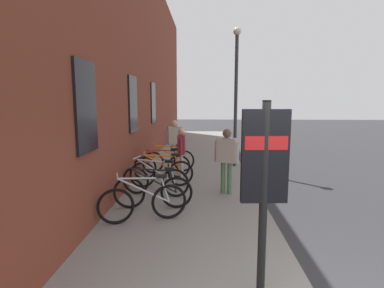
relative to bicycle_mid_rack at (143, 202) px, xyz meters
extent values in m
plane|color=#2D2D30|center=(3.50, -3.61, -0.51)|extent=(60.00, 60.00, 0.00)
cube|color=gray|center=(5.50, -0.86, -0.45)|extent=(24.00, 3.50, 0.12)
cube|color=brown|center=(6.50, 1.19, 3.36)|extent=(22.00, 0.60, 7.75)
cube|color=black|center=(-0.50, 0.87, 1.89)|extent=(0.90, 0.06, 1.60)
cube|color=black|center=(3.00, 0.87, 1.89)|extent=(0.90, 0.06, 1.60)
cube|color=black|center=(6.50, 0.87, 1.89)|extent=(0.90, 0.06, 1.60)
torus|color=black|center=(-0.16, 0.51, -0.03)|extent=(0.27, 0.70, 0.72)
torus|color=black|center=(0.16, -0.49, -0.03)|extent=(0.27, 0.70, 0.72)
cylinder|color=silver|center=(0.00, -0.02, 0.25)|extent=(0.34, 0.98, 0.58)
cylinder|color=silver|center=(-0.02, 0.06, 0.50)|extent=(0.29, 0.82, 0.09)
cylinder|color=silver|center=(0.13, -0.42, 0.22)|extent=(0.09, 0.19, 0.51)
cube|color=black|center=(0.11, -0.35, 0.51)|extent=(0.16, 0.22, 0.06)
cylinder|color=silver|center=(-0.15, 0.46, 0.57)|extent=(0.46, 0.17, 0.02)
torus|color=black|center=(0.71, 0.46, -0.03)|extent=(0.10, 0.72, 0.72)
torus|color=black|center=(0.77, -0.59, -0.03)|extent=(0.10, 0.72, 0.72)
cylinder|color=black|center=(0.75, -0.09, 0.25)|extent=(0.09, 1.02, 0.58)
cylinder|color=black|center=(0.74, -0.01, 0.50)|extent=(0.08, 0.85, 0.09)
cylinder|color=black|center=(0.77, -0.51, 0.22)|extent=(0.05, 0.19, 0.51)
cube|color=black|center=(0.77, -0.44, 0.51)|extent=(0.11, 0.21, 0.06)
cylinder|color=black|center=(0.72, 0.41, 0.57)|extent=(0.48, 0.05, 0.02)
torus|color=black|center=(1.76, 0.55, -0.03)|extent=(0.20, 0.72, 0.72)
torus|color=black|center=(1.56, -0.48, -0.03)|extent=(0.20, 0.72, 0.72)
cylinder|color=silver|center=(1.65, 0.01, 0.25)|extent=(0.23, 1.00, 0.58)
cylinder|color=silver|center=(1.67, 0.08, 0.50)|extent=(0.20, 0.84, 0.09)
cylinder|color=silver|center=(1.57, -0.41, 0.22)|extent=(0.07, 0.19, 0.51)
cube|color=black|center=(1.59, -0.33, 0.51)|extent=(0.14, 0.22, 0.06)
cylinder|color=silver|center=(1.75, 0.50, 0.57)|extent=(0.48, 0.12, 0.02)
torus|color=black|center=(2.34, 0.49, -0.03)|extent=(0.19, 0.72, 0.72)
torus|color=black|center=(2.54, -0.54, -0.03)|extent=(0.19, 0.72, 0.72)
cylinder|color=orange|center=(2.45, -0.05, 0.25)|extent=(0.23, 1.01, 0.58)
cylinder|color=orange|center=(2.43, 0.02, 0.50)|extent=(0.20, 0.84, 0.09)
cylinder|color=orange|center=(2.53, -0.47, 0.22)|extent=(0.07, 0.19, 0.51)
cube|color=black|center=(2.51, -0.39, 0.51)|extent=(0.14, 0.22, 0.06)
cylinder|color=orange|center=(2.35, 0.44, 0.57)|extent=(0.48, 0.11, 0.02)
torus|color=black|center=(3.18, 0.60, -0.03)|extent=(0.23, 0.71, 0.72)
torus|color=black|center=(3.43, -0.42, -0.03)|extent=(0.23, 0.71, 0.72)
cylinder|color=#B21E1E|center=(3.31, 0.07, 0.25)|extent=(0.28, 1.00, 0.58)
cylinder|color=#B21E1E|center=(3.30, 0.14, 0.50)|extent=(0.24, 0.84, 0.09)
cylinder|color=#B21E1E|center=(3.42, -0.35, 0.22)|extent=(0.08, 0.19, 0.51)
cube|color=black|center=(3.40, -0.27, 0.51)|extent=(0.15, 0.22, 0.06)
cylinder|color=#B21E1E|center=(3.19, 0.55, 0.57)|extent=(0.47, 0.14, 0.02)
torus|color=black|center=(4.00, 0.49, -0.03)|extent=(0.26, 0.71, 0.72)
torus|color=black|center=(4.30, -0.52, -0.03)|extent=(0.26, 0.71, 0.72)
cylinder|color=orange|center=(4.16, -0.04, 0.25)|extent=(0.33, 0.98, 0.58)
cylinder|color=orange|center=(4.14, 0.03, 0.50)|extent=(0.28, 0.83, 0.09)
cylinder|color=orange|center=(4.28, -0.45, 0.22)|extent=(0.09, 0.19, 0.51)
cube|color=black|center=(4.26, -0.38, 0.51)|extent=(0.15, 0.22, 0.06)
cylinder|color=orange|center=(4.02, 0.44, 0.57)|extent=(0.47, 0.16, 0.02)
cylinder|color=black|center=(-2.24, -1.90, 0.81)|extent=(0.10, 0.10, 2.40)
cube|color=black|center=(-2.24, -1.90, 1.36)|extent=(0.11, 0.55, 1.10)
cube|color=red|center=(-2.24, -1.90, 1.53)|extent=(0.12, 0.50, 0.16)
cylinder|color=#B2A599|center=(4.93, -0.06, 0.03)|extent=(0.12, 0.12, 0.83)
cylinder|color=#B2A599|center=(4.99, -0.22, 0.03)|extent=(0.12, 0.12, 0.83)
cube|color=#B2A599|center=(4.96, -0.14, 0.75)|extent=(0.38, 0.54, 0.62)
sphere|color=#D8AD8C|center=(4.96, -0.14, 1.19)|extent=(0.23, 0.23, 0.23)
cylinder|color=#B2A599|center=(4.88, 0.12, 0.71)|extent=(0.10, 0.10, 0.55)
cylinder|color=#B2A599|center=(5.04, -0.40, 0.71)|extent=(0.10, 0.10, 0.55)
cylinder|color=#4C724C|center=(1.93, -1.69, 0.02)|extent=(0.12, 0.12, 0.82)
cylinder|color=#4C724C|center=(1.87, -1.85, 0.02)|extent=(0.12, 0.12, 0.82)
cube|color=#B2A599|center=(1.90, -1.77, 0.74)|extent=(0.39, 0.53, 0.62)
sphere|color=brown|center=(1.90, -1.77, 1.18)|extent=(0.22, 0.22, 0.22)
cylinder|color=#B2A599|center=(1.99, -1.51, 0.70)|extent=(0.10, 0.10, 0.55)
cylinder|color=#B2A599|center=(1.81, -2.02, 0.70)|extent=(0.10, 0.10, 0.55)
cylinder|color=#B2A599|center=(3.53, -0.50, -0.01)|extent=(0.11, 0.11, 0.76)
cylinder|color=#B2A599|center=(3.37, -0.50, -0.01)|extent=(0.11, 0.11, 0.76)
cube|color=maroon|center=(3.45, -0.50, 0.66)|extent=(0.44, 0.22, 0.57)
sphere|color=#D8AD8C|center=(3.45, -0.50, 1.05)|extent=(0.21, 0.21, 0.21)
cylinder|color=maroon|center=(3.70, -0.50, 0.62)|extent=(0.09, 0.09, 0.51)
cylinder|color=maroon|center=(3.20, -0.50, 0.62)|extent=(0.09, 0.09, 0.51)
cylinder|color=#333338|center=(5.26, -2.31, 1.93)|extent=(0.12, 0.12, 4.63)
sphere|color=silver|center=(5.26, -2.31, 4.36)|extent=(0.28, 0.28, 0.28)
camera|label=1|loc=(-5.73, -1.20, 2.01)|focal=28.43mm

